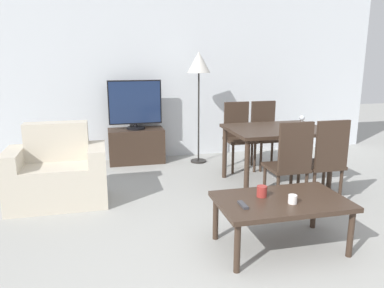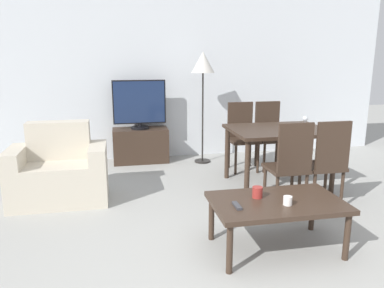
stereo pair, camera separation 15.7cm
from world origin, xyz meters
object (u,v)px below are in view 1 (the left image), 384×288
object	(u,v)px
dining_chair_far_left	(238,133)
wine_glass_left	(302,119)
tv_stand	(136,146)
cup_white_near	(293,199)
dining_chair_near	(290,161)
remote_primary	(243,205)
dining_chair_far	(265,131)
cup_colored_far	(262,191)
coffee_table	(281,204)
dining_chair_near_right	(325,159)
tv	(135,105)
armchair	(58,175)
dining_table	(276,135)
floor_lamp	(199,67)

from	to	relation	value
dining_chair_far_left	wine_glass_left	world-z (taller)	dining_chair_far_left
tv_stand	cup_white_near	size ratio (longest dim) A/B	11.59
dining_chair_near	remote_primary	xyz separation A→B (m)	(-0.84, -0.81, -0.08)
dining_chair_far	cup_white_near	world-z (taller)	dining_chair_far
dining_chair_far_left	cup_colored_far	world-z (taller)	dining_chair_far_left
cup_colored_far	dining_chair_far_left	bearing A→B (deg)	74.50
tv_stand	remote_primary	xyz separation A→B (m)	(0.56, -3.00, 0.19)
dining_chair_near	dining_chair_far_left	xyz separation A→B (m)	(0.00, 1.53, 0.00)
coffee_table	dining_chair_far_left	xyz separation A→B (m)	(0.47, 2.28, 0.13)
tv_stand	dining_chair_near_right	distance (m)	2.86
tv	cup_white_near	size ratio (longest dim) A/B	11.02
tv	dining_chair_near	distance (m)	2.62
armchair	dining_chair_far	size ratio (longest dim) A/B	1.09
cup_colored_far	wine_glass_left	bearing A→B (deg)	50.87
dining_table	dining_chair_near_right	distance (m)	0.80
cup_white_near	cup_colored_far	xyz separation A→B (m)	(-0.18, 0.20, 0.01)
armchair	cup_colored_far	xyz separation A→B (m)	(1.79, -1.40, 0.16)
tv_stand	wine_glass_left	xyz separation A→B (m)	(1.96, -1.41, 0.57)
coffee_table	dining_chair_near	xyz separation A→B (m)	(0.47, 0.75, 0.13)
tv_stand	dining_chair_far	size ratio (longest dim) A/B	0.87
coffee_table	floor_lamp	distance (m)	2.93
tv	coffee_table	size ratio (longest dim) A/B	0.73
armchair	remote_primary	xyz separation A→B (m)	(1.56, -1.56, 0.12)
coffee_table	dining_chair_far	size ratio (longest dim) A/B	1.13
dining_table	dining_chair_far_left	bearing A→B (deg)	105.19
dining_table	cup_white_near	size ratio (longest dim) A/B	16.61
tv	dining_chair_far	size ratio (longest dim) A/B	0.82
tv_stand	dining_chair_near	world-z (taller)	dining_chair_near
coffee_table	dining_chair_near	distance (m)	0.89
armchair	tv	world-z (taller)	tv
dining_chair_near	remote_primary	world-z (taller)	dining_chair_near
coffee_table	dining_chair_far_left	bearing A→B (deg)	78.39
dining_chair_near_right	cup_white_near	bearing A→B (deg)	-134.61
tv_stand	dining_chair_far_left	bearing A→B (deg)	-24.98
dining_table	wine_glass_left	world-z (taller)	wine_glass_left
armchair	floor_lamp	world-z (taller)	floor_lamp
tv	floor_lamp	bearing A→B (deg)	-12.27
tv	dining_chair_far_left	world-z (taller)	tv
armchair	wine_glass_left	xyz separation A→B (m)	(2.95, 0.03, 0.51)
tv_stand	dining_chair_far	distance (m)	1.95
coffee_table	wine_glass_left	world-z (taller)	wine_glass_left
dining_table	dining_chair_far_left	distance (m)	0.80
tv	remote_primary	bearing A→B (deg)	-79.35
tv_stand	dining_chair_near	size ratio (longest dim) A/B	0.87
tv_stand	floor_lamp	distance (m)	1.51
armchair	dining_chair_far	bearing A→B (deg)	15.76
dining_table	dining_chair_near_right	world-z (taller)	dining_chair_near_right
dining_chair_far	dining_chair_far_left	distance (m)	0.42
tv	dining_table	world-z (taller)	tv
cup_colored_far	tv	bearing A→B (deg)	105.59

